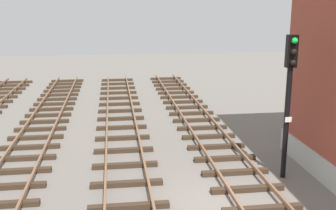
% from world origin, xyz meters
% --- Properties ---
extents(ground_plane, '(80.00, 80.00, 0.00)m').
position_xyz_m(ground_plane, '(0.00, 0.00, 0.00)').
color(ground_plane, slate).
extents(track_near_building, '(2.50, 44.93, 0.32)m').
position_xyz_m(track_near_building, '(1.11, 0.00, 0.13)').
color(track_near_building, '#38281C').
rests_on(track_near_building, ground).
extents(track_centre, '(2.50, 44.93, 0.32)m').
position_xyz_m(track_centre, '(-2.88, 0.00, 0.13)').
color(track_centre, '#38281C').
rests_on(track_centre, ground).
extents(signal_mast, '(0.36, 0.40, 5.11)m').
position_xyz_m(signal_mast, '(2.75, 1.65, 3.22)').
color(signal_mast, black).
rests_on(signal_mast, ground).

